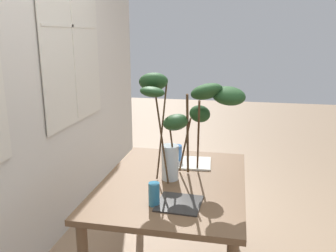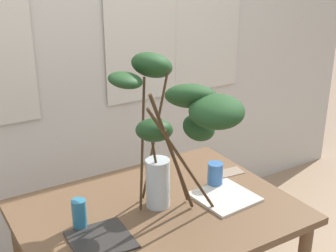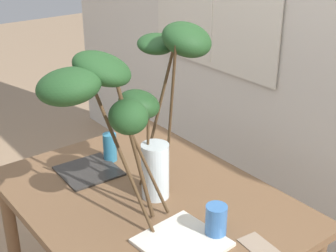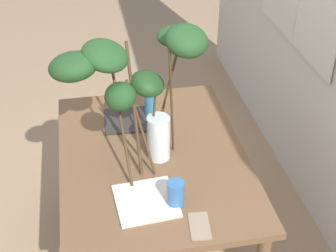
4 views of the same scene
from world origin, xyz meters
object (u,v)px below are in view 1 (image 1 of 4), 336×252
(plate_square_right, at_px, (193,163))
(dining_table, at_px, (174,193))
(drinking_glass_blue_left, at_px, (154,194))
(plate_square_left, at_px, (179,203))
(drinking_glass_blue_right, at_px, (177,153))
(vase_with_branches, at_px, (188,110))

(plate_square_right, bearing_deg, dining_table, 165.59)
(drinking_glass_blue_left, xyz_separation_m, plate_square_left, (0.04, -0.14, -0.06))
(drinking_glass_blue_left, bearing_deg, dining_table, -7.20)
(drinking_glass_blue_right, distance_m, plate_square_right, 0.14)
(drinking_glass_blue_left, bearing_deg, vase_with_branches, -17.93)
(vase_with_branches, bearing_deg, drinking_glass_blue_right, 20.98)
(plate_square_left, bearing_deg, plate_square_right, 0.69)
(dining_table, distance_m, plate_square_left, 0.35)
(drinking_glass_blue_left, distance_m, plate_square_right, 0.70)
(plate_square_right, bearing_deg, drinking_glass_blue_right, 74.27)
(drinking_glass_blue_right, distance_m, plate_square_left, 0.70)
(drinking_glass_blue_left, relative_size, plate_square_right, 0.50)
(dining_table, bearing_deg, drinking_glass_blue_right, 6.77)
(vase_with_branches, distance_m, plate_square_right, 0.55)
(dining_table, height_order, plate_square_left, plate_square_left)
(plate_square_left, bearing_deg, dining_table, 15.69)
(dining_table, height_order, plate_square_right, plate_square_right)
(vase_with_branches, xyz_separation_m, plate_square_left, (-0.36, -0.01, -0.47))
(vase_with_branches, bearing_deg, drinking_glass_blue_left, 162.07)
(vase_with_branches, bearing_deg, plate_square_left, -178.58)
(drinking_glass_blue_right, bearing_deg, drinking_glass_blue_left, 179.77)
(dining_table, xyz_separation_m, drinking_glass_blue_left, (-0.36, 0.05, 0.16))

